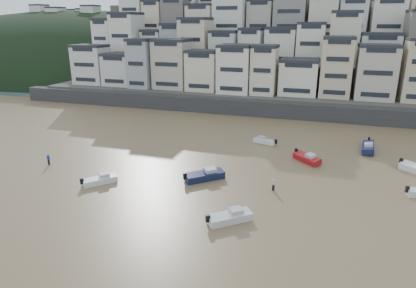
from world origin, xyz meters
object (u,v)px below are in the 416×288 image
(boat_e, at_px, (307,157))
(person_blue, at_px, (48,159))
(boat_h, at_px, (265,140))
(boat_j, at_px, (100,179))
(boat_a, at_px, (230,216))
(boat_c, at_px, (205,174))
(person_pink, at_px, (274,184))
(boat_i, at_px, (368,146))

(boat_e, relative_size, person_blue, 3.06)
(person_blue, bearing_deg, boat_h, 34.16)
(boat_h, height_order, boat_j, boat_j)
(boat_e, height_order, boat_h, boat_e)
(boat_a, height_order, boat_c, boat_c)
(boat_c, bearing_deg, person_blue, 142.48)
(boat_h, height_order, person_blue, person_blue)
(person_pink, bearing_deg, boat_i, 57.19)
(boat_e, xyz_separation_m, boat_i, (9.51, 8.33, 0.13))
(boat_h, xyz_separation_m, person_blue, (-29.68, -20.14, 0.25))
(boat_e, bearing_deg, boat_j, -103.05)
(boat_a, xyz_separation_m, person_pink, (3.37, 9.45, 0.13))
(boat_a, xyz_separation_m, boat_e, (6.86, 21.28, -0.01))
(boat_h, relative_size, person_blue, 2.61)
(boat_e, bearing_deg, boat_i, 85.37)
(boat_i, height_order, boat_j, boat_i)
(boat_c, xyz_separation_m, boat_j, (-13.06, -5.43, -0.16))
(boat_a, height_order, person_pink, person_pink)
(boat_h, relative_size, person_pink, 2.61)
(boat_c, height_order, boat_h, boat_c)
(boat_i, distance_m, boat_j, 43.52)
(boat_e, relative_size, boat_i, 0.85)
(boat_i, bearing_deg, boat_j, -49.06)
(person_blue, xyz_separation_m, person_pink, (33.91, 1.29, 0.00))
(boat_h, bearing_deg, person_blue, 52.30)
(boat_h, bearing_deg, boat_j, 70.54)
(boat_j, height_order, person_pink, person_pink)
(boat_i, xyz_separation_m, person_pink, (-12.99, -20.15, 0.01))
(boat_c, bearing_deg, person_pink, -44.56)
(boat_c, relative_size, person_blue, 3.49)
(boat_h, xyz_separation_m, boat_i, (17.22, 1.30, 0.24))
(person_blue, bearing_deg, boat_a, -14.97)
(boat_h, bearing_deg, boat_a, 109.88)
(boat_c, bearing_deg, boat_h, 32.31)
(person_pink, bearing_deg, person_blue, -177.83)
(boat_a, height_order, boat_h, boat_a)
(boat_a, relative_size, person_pink, 3.11)
(boat_c, xyz_separation_m, person_blue, (-24.40, -1.77, 0.04))
(boat_c, height_order, boat_j, boat_c)
(boat_j, distance_m, person_blue, 11.93)
(boat_c, bearing_deg, boat_e, -0.54)
(boat_c, distance_m, boat_i, 29.89)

